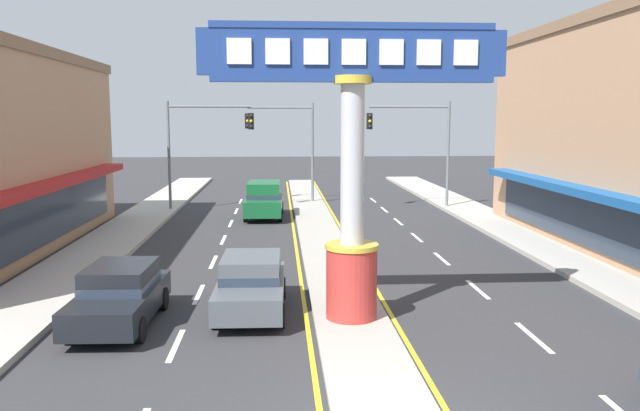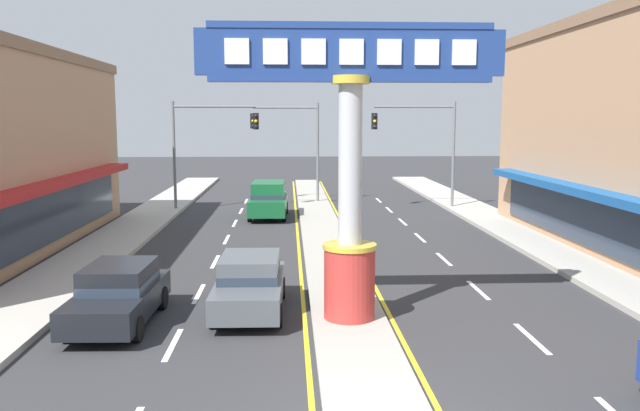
{
  "view_description": "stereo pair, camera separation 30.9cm",
  "coord_description": "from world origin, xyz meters",
  "px_view_note": "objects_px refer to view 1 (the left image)",
  "views": [
    {
      "loc": [
        -1.85,
        -9.79,
        5.23
      ],
      "look_at": [
        -0.59,
        9.64,
        2.6
      ],
      "focal_mm": 36.15,
      "sensor_mm": 36.0,
      "label": 1
    },
    {
      "loc": [
        -1.54,
        -9.81,
        5.23
      ],
      "look_at": [
        -0.59,
        9.64,
        2.6
      ],
      "focal_mm": 36.15,
      "sensor_mm": 36.0,
      "label": 2
    }
  ],
  "objects_px": {
    "traffic_light_median_far": "(288,136)",
    "sedan_near_right_lane": "(251,283)",
    "district_sign": "(352,173)",
    "sedan_mid_left_lane": "(120,294)",
    "traffic_light_left_side": "(200,136)",
    "traffic_light_right_side": "(418,136)",
    "suv_far_right_lane": "(264,199)"
  },
  "relations": [
    {
      "from": "suv_far_right_lane",
      "to": "sedan_mid_left_lane",
      "type": "distance_m",
      "value": 18.11
    },
    {
      "from": "district_sign",
      "to": "suv_far_right_lane",
      "type": "bearing_deg",
      "value": 98.23
    },
    {
      "from": "traffic_light_right_side",
      "to": "sedan_mid_left_lane",
      "type": "xyz_separation_m",
      "value": [
        -12.11,
        -20.42,
        -3.46
      ]
    },
    {
      "from": "sedan_mid_left_lane",
      "to": "sedan_near_right_lane",
      "type": "bearing_deg",
      "value": 15.0
    },
    {
      "from": "traffic_light_right_side",
      "to": "sedan_near_right_lane",
      "type": "xyz_separation_m",
      "value": [
        -8.81,
        -19.54,
        -3.46
      ]
    },
    {
      "from": "sedan_mid_left_lane",
      "to": "traffic_light_median_far",
      "type": "bearing_deg",
      "value": 78.73
    },
    {
      "from": "sedan_mid_left_lane",
      "to": "traffic_light_right_side",
      "type": "bearing_deg",
      "value": 59.33
    },
    {
      "from": "traffic_light_right_side",
      "to": "sedan_near_right_lane",
      "type": "relative_size",
      "value": 1.43
    },
    {
      "from": "traffic_light_median_far",
      "to": "suv_far_right_lane",
      "type": "height_order",
      "value": "traffic_light_median_far"
    },
    {
      "from": "sedan_near_right_lane",
      "to": "suv_far_right_lane",
      "type": "xyz_separation_m",
      "value": [
        0.0,
        16.92,
        0.2
      ]
    },
    {
      "from": "traffic_light_right_side",
      "to": "traffic_light_median_far",
      "type": "bearing_deg",
      "value": 157.27
    },
    {
      "from": "traffic_light_median_far",
      "to": "sedan_mid_left_lane",
      "type": "height_order",
      "value": "traffic_light_median_far"
    },
    {
      "from": "traffic_light_right_side",
      "to": "suv_far_right_lane",
      "type": "distance_m",
      "value": 9.75
    },
    {
      "from": "traffic_light_right_side",
      "to": "sedan_mid_left_lane",
      "type": "height_order",
      "value": "traffic_light_right_side"
    },
    {
      "from": "traffic_light_right_side",
      "to": "traffic_light_left_side",
      "type": "bearing_deg",
      "value": -179.54
    },
    {
      "from": "traffic_light_left_side",
      "to": "traffic_light_right_side",
      "type": "bearing_deg",
      "value": 0.46
    },
    {
      "from": "district_sign",
      "to": "traffic_light_right_side",
      "type": "bearing_deg",
      "value": 73.3
    },
    {
      "from": "traffic_light_median_far",
      "to": "suv_far_right_lane",
      "type": "xyz_separation_m",
      "value": [
        -1.39,
        -5.73,
        -3.21
      ]
    },
    {
      "from": "district_sign",
      "to": "traffic_light_median_far",
      "type": "xyz_separation_m",
      "value": [
        -1.22,
        23.78,
        0.33
      ]
    },
    {
      "from": "traffic_light_median_far",
      "to": "sedan_near_right_lane",
      "type": "relative_size",
      "value": 1.43
    },
    {
      "from": "sedan_near_right_lane",
      "to": "sedan_mid_left_lane",
      "type": "distance_m",
      "value": 3.42
    },
    {
      "from": "traffic_light_left_side",
      "to": "sedan_mid_left_lane",
      "type": "xyz_separation_m",
      "value": [
        0.29,
        -20.32,
        -3.46
      ]
    },
    {
      "from": "traffic_light_left_side",
      "to": "traffic_light_median_far",
      "type": "distance_m",
      "value": 5.92
    },
    {
      "from": "traffic_light_left_side",
      "to": "traffic_light_median_far",
      "type": "relative_size",
      "value": 1.0
    },
    {
      "from": "sedan_near_right_lane",
      "to": "sedan_mid_left_lane",
      "type": "height_order",
      "value": "same"
    },
    {
      "from": "traffic_light_left_side",
      "to": "sedan_mid_left_lane",
      "type": "bearing_deg",
      "value": -89.19
    },
    {
      "from": "district_sign",
      "to": "traffic_light_left_side",
      "type": "xyz_separation_m",
      "value": [
        -6.2,
        20.57,
        0.38
      ]
    },
    {
      "from": "traffic_light_left_side",
      "to": "suv_far_right_lane",
      "type": "xyz_separation_m",
      "value": [
        3.59,
        -2.52,
        -3.26
      ]
    },
    {
      "from": "sedan_near_right_lane",
      "to": "traffic_light_left_side",
      "type": "bearing_deg",
      "value": 100.45
    },
    {
      "from": "district_sign",
      "to": "sedan_mid_left_lane",
      "type": "height_order",
      "value": "district_sign"
    },
    {
      "from": "district_sign",
      "to": "traffic_light_median_far",
      "type": "bearing_deg",
      "value": 92.95
    },
    {
      "from": "traffic_light_left_side",
      "to": "traffic_light_median_far",
      "type": "bearing_deg",
      "value": 32.83
    }
  ]
}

